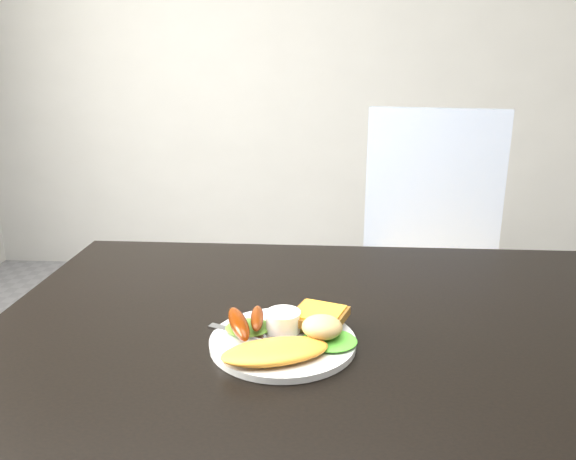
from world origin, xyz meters
TOP-DOWN VIEW (x-y plane):
  - room_back_panel at (0.00, 2.25)m, footprint 4.00×0.04m
  - dining_table at (0.00, 0.00)m, footprint 1.20×0.80m
  - dining_chair at (0.35, 0.89)m, footprint 0.56×0.56m
  - person at (-0.06, 0.45)m, footprint 0.61×0.49m
  - plate at (-0.10, -0.10)m, footprint 0.23×0.23m
  - lettuce_left at (-0.15, -0.07)m, footprint 0.09×0.08m
  - lettuce_right at (-0.02, -0.11)m, footprint 0.10×0.09m
  - omelette at (-0.10, -0.16)m, footprint 0.18×0.12m
  - sausage_a at (-0.16, -0.09)m, footprint 0.06×0.11m
  - sausage_b at (-0.14, -0.07)m, footprint 0.03×0.09m
  - ramekin at (-0.10, -0.07)m, footprint 0.06×0.06m
  - toast_a at (-0.07, -0.05)m, footprint 0.07×0.07m
  - toast_b at (-0.04, -0.05)m, footprint 0.10×0.10m
  - potato_salad at (-0.03, -0.10)m, footprint 0.07×0.07m
  - fork at (-0.13, -0.10)m, footprint 0.17×0.08m

SIDE VIEW (x-z plane):
  - dining_chair at x=0.35m, z-range 0.42..0.48m
  - dining_table at x=0.00m, z-range 0.71..0.75m
  - person at x=-0.06m, z-range 0.00..1.46m
  - plate at x=-0.10m, z-range 0.75..0.76m
  - fork at x=-0.13m, z-range 0.76..0.77m
  - lettuce_right at x=-0.02m, z-range 0.76..0.77m
  - lettuce_left at x=-0.15m, z-range 0.76..0.77m
  - toast_a at x=-0.07m, z-range 0.76..0.77m
  - omelette at x=-0.10m, z-range 0.76..0.78m
  - ramekin at x=-0.10m, z-range 0.76..0.80m
  - toast_b at x=-0.04m, z-range 0.77..0.79m
  - sausage_a at x=-0.16m, z-range 0.77..0.80m
  - sausage_b at x=-0.14m, z-range 0.77..0.79m
  - potato_salad at x=-0.03m, z-range 0.77..0.80m
  - room_back_panel at x=0.00m, z-range 0.00..2.70m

